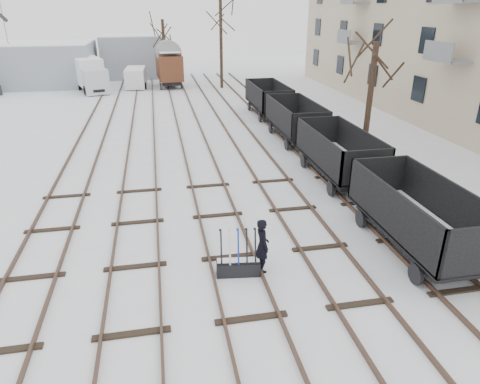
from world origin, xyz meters
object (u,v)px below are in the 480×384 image
object	(u,v)px
box_van_wagon	(169,66)
lorry	(90,74)
freight_wagon_a	(416,225)
worker	(262,245)
panel_van	(136,77)
ground_frame	(238,266)

from	to	relation	value
box_van_wagon	lorry	world-z (taller)	box_van_wagon
freight_wagon_a	box_van_wagon	xyz separation A→B (m)	(-6.49, 32.84, 1.13)
worker	panel_van	world-z (taller)	panel_van
panel_van	box_van_wagon	bearing A→B (deg)	-2.99
freight_wagon_a	panel_van	size ratio (longest dim) A/B	1.29
ground_frame	lorry	size ratio (longest dim) A/B	0.22
panel_van	lorry	bearing A→B (deg)	-163.16
panel_van	freight_wagon_a	bearing A→B (deg)	-70.63
ground_frame	panel_van	distance (m)	33.76
box_van_wagon	worker	bearing A→B (deg)	-92.59
freight_wagon_a	ground_frame	bearing A→B (deg)	-176.61
worker	lorry	xyz separation A→B (m)	(-8.73, 32.41, 0.67)
ground_frame	lorry	distance (m)	33.49
freight_wagon_a	lorry	distance (m)	35.05
worker	panel_van	bearing A→B (deg)	1.03
ground_frame	panel_van	size ratio (longest dim) A/B	0.35
worker	panel_van	size ratio (longest dim) A/B	0.40
box_van_wagon	lorry	distance (m)	7.50
panel_van	worker	bearing A→B (deg)	-79.25
freight_wagon_a	lorry	bearing A→B (deg)	113.44
worker	lorry	size ratio (longest dim) A/B	0.25
ground_frame	worker	xyz separation A→B (m)	(0.75, 0.10, 0.58)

